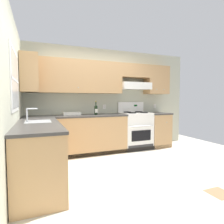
# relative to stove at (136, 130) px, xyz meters

# --- Properties ---
(ground_plane) EXTENTS (7.04, 7.04, 0.00)m
(ground_plane) POSITION_rel_stove_xyz_m (-1.12, -1.25, -0.48)
(ground_plane) COLOR beige
(floor_accent_tile) EXTENTS (0.30, 0.30, 0.01)m
(floor_accent_tile) POSITION_rel_stove_xyz_m (-0.10, -2.55, -0.48)
(floor_accent_tile) COLOR olive
(floor_accent_tile) RESTS_ON ground_plane
(wall_back) EXTENTS (4.68, 0.57, 2.55)m
(wall_back) POSITION_rel_stove_xyz_m (-0.73, 0.27, 1.00)
(wall_back) COLOR #B7BAA3
(wall_back) RESTS_ON ground_plane
(wall_left) EXTENTS (0.47, 4.00, 2.55)m
(wall_left) POSITION_rel_stove_xyz_m (-2.71, -1.03, 0.87)
(wall_left) COLOR #B7BAA3
(wall_left) RESTS_ON ground_plane
(counter_back_run) EXTENTS (3.60, 0.65, 0.91)m
(counter_back_run) POSITION_rel_stove_xyz_m (-1.09, -0.01, -0.03)
(counter_back_run) COLOR tan
(counter_back_run) RESTS_ON ground_plane
(counter_left_run) EXTENTS (0.63, 1.91, 1.13)m
(counter_left_run) POSITION_rel_stove_xyz_m (-2.36, -1.25, -0.02)
(counter_left_run) COLOR tan
(counter_left_run) RESTS_ON ground_plane
(stove) EXTENTS (0.76, 0.62, 1.20)m
(stove) POSITION_rel_stove_xyz_m (0.00, 0.00, 0.00)
(stove) COLOR white
(stove) RESTS_ON ground_plane
(wine_bottle) EXTENTS (0.07, 0.08, 0.32)m
(wine_bottle) POSITION_rel_stove_xyz_m (-1.09, -0.06, 0.56)
(wine_bottle) COLOR black
(wine_bottle) RESTS_ON counter_back_run
(bowl) EXTENTS (0.39, 0.24, 0.06)m
(bowl) POSITION_rel_stove_xyz_m (-1.63, 0.10, 0.45)
(bowl) COLOR white
(bowl) RESTS_ON counter_back_run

